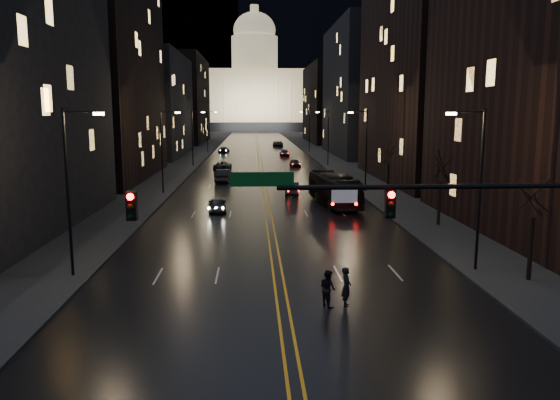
{
  "coord_description": "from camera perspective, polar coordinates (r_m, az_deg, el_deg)",
  "views": [
    {
      "loc": [
        -1.32,
        -18.72,
        8.81
      ],
      "look_at": [
        0.16,
        10.9,
        4.0
      ],
      "focal_mm": 35.0,
      "sensor_mm": 36.0,
      "label": 1
    }
  ],
  "objects": [
    {
      "name": "building_left_far",
      "position": [
        112.46,
        -13.13,
        9.6
      ],
      "size": [
        12.0,
        34.0,
        20.0
      ],
      "primitive_type": "cube",
      "color": "black",
      "rests_on": "ground"
    },
    {
      "name": "sidewalk_right",
      "position": [
        149.76,
        3.02,
        5.87
      ],
      "size": [
        8.0,
        320.0,
        0.16
      ],
      "primitive_type": "cube",
      "color": "black",
      "rests_on": "ground"
    },
    {
      "name": "receding_car_c",
      "position": [
        108.68,
        0.47,
        4.91
      ],
      "size": [
        1.86,
        4.42,
        1.27
      ],
      "primitive_type": "imported",
      "rotation": [
        0.0,
        0.0,
        0.02
      ],
      "color": "black",
      "rests_on": "ground"
    },
    {
      "name": "building_left_mid",
      "position": [
        75.51,
        -18.44,
        12.71
      ],
      "size": [
        12.0,
        30.0,
        28.0
      ],
      "primitive_type": "cube",
      "color": "black",
      "rests_on": "ground"
    },
    {
      "name": "receding_car_a",
      "position": [
        58.09,
        1.27,
        1.18
      ],
      "size": [
        1.76,
        4.22,
        1.36
      ],
      "primitive_type": "imported",
      "rotation": [
        0.0,
        0.0,
        -0.08
      ],
      "color": "black",
      "rests_on": "ground"
    },
    {
      "name": "streetlamp_right_mid",
      "position": [
        60.07,
        8.83,
        5.56
      ],
      "size": [
        2.13,
        0.25,
        9.0
      ],
      "color": "black",
      "rests_on": "ground"
    },
    {
      "name": "oncoming_car_d",
      "position": [
        118.13,
        -5.89,
        5.23
      ],
      "size": [
        2.43,
        4.8,
        1.33
      ],
      "primitive_type": "imported",
      "rotation": [
        0.0,
        0.0,
        3.02
      ],
      "color": "black",
      "rests_on": "ground"
    },
    {
      "name": "streetlamp_right_dist",
      "position": [
        119.39,
        2.99,
        7.43
      ],
      "size": [
        2.13,
        0.25,
        9.0
      ],
      "color": "black",
      "rests_on": "ground"
    },
    {
      "name": "oncoming_car_b",
      "position": [
        69.31,
        -5.95,
        2.54
      ],
      "size": [
        1.94,
        4.94,
        1.6
      ],
      "primitive_type": "imported",
      "rotation": [
        0.0,
        0.0,
        3.09
      ],
      "color": "black",
      "rests_on": "ground"
    },
    {
      "name": "streetlamp_left_near",
      "position": [
        30.47,
        -21.0,
        1.58
      ],
      "size": [
        2.13,
        0.25,
        9.0
      ],
      "color": "black",
      "rests_on": "ground"
    },
    {
      "name": "receding_car_d",
      "position": [
        138.43,
        -0.22,
        5.9
      ],
      "size": [
        2.63,
        5.55,
        1.53
      ],
      "primitive_type": "imported",
      "rotation": [
        0.0,
        0.0,
        -0.02
      ],
      "color": "black",
      "rests_on": "ground"
    },
    {
      "name": "receding_car_b",
      "position": [
        87.19,
        1.59,
        3.86
      ],
      "size": [
        1.71,
        3.97,
        1.34
      ],
      "primitive_type": "imported",
      "rotation": [
        0.0,
        0.0,
        0.03
      ],
      "color": "black",
      "rests_on": "ground"
    },
    {
      "name": "building_right_tall",
      "position": [
        72.97,
        15.67,
        16.92
      ],
      "size": [
        12.0,
        30.0,
        38.0
      ],
      "primitive_type": "cube",
      "color": "black",
      "rests_on": "ground"
    },
    {
      "name": "ground",
      "position": [
        20.73,
        1.1,
        -15.94
      ],
      "size": [
        900.0,
        900.0,
        0.0
      ],
      "primitive_type": "plane",
      "color": "black",
      "rests_on": "ground"
    },
    {
      "name": "tree_right_far",
      "position": [
        58.65,
        11.31,
        4.86
      ],
      "size": [
        2.4,
        2.4,
        6.65
      ],
      "color": "black",
      "rests_on": "ground"
    },
    {
      "name": "center_line",
      "position": [
        148.98,
        -2.37,
        5.84
      ],
      "size": [
        0.62,
        320.0,
        0.01
      ],
      "primitive_type": "cube",
      "color": "orange",
      "rests_on": "road"
    },
    {
      "name": "building_right_dist",
      "position": [
        160.29,
        5.21,
        9.97
      ],
      "size": [
        12.0,
        40.0,
        22.0
      ],
      "primitive_type": "cube",
      "color": "black",
      "rests_on": "ground"
    },
    {
      "name": "mountain_ridge",
      "position": [
        404.77,
        3.16,
        17.19
      ],
      "size": [
        520.0,
        60.0,
        130.0
      ],
      "primitive_type": "cube",
      "color": "black",
      "rests_on": "ground"
    },
    {
      "name": "building_right_mid",
      "position": [
        113.02,
        8.69,
        11.25
      ],
      "size": [
        12.0,
        34.0,
        26.0
      ],
      "primitive_type": "cube",
      "color": "black",
      "rests_on": "ground"
    },
    {
      "name": "traffic_signal",
      "position": [
        20.4,
        17.95,
        -1.71
      ],
      "size": [
        17.29,
        0.45,
        7.0
      ],
      "color": "black",
      "rests_on": "ground"
    },
    {
      "name": "capitol",
      "position": [
        268.85,
        -2.64,
        11.0
      ],
      "size": [
        90.0,
        50.0,
        58.5
      ],
      "color": "black",
      "rests_on": "ground"
    },
    {
      "name": "building_left_dist",
      "position": [
        159.96,
        -10.1,
        10.23
      ],
      "size": [
        12.0,
        40.0,
        24.0
      ],
      "primitive_type": "cube",
      "color": "black",
      "rests_on": "ground"
    },
    {
      "name": "streetlamp_right_near",
      "position": [
        31.4,
        19.9,
        1.85
      ],
      "size": [
        2.13,
        0.25,
        9.0
      ],
      "color": "black",
      "rests_on": "ground"
    },
    {
      "name": "streetlamp_right_far",
      "position": [
        89.62,
        4.95,
        6.81
      ],
      "size": [
        2.13,
        0.25,
        9.0
      ],
      "color": "black",
      "rests_on": "ground"
    },
    {
      "name": "streetlamp_left_dist",
      "position": [
        119.15,
        -7.5,
        7.36
      ],
      "size": [
        2.13,
        0.25,
        9.0
      ],
      "color": "black",
      "rests_on": "ground"
    },
    {
      "name": "oncoming_car_c",
      "position": [
        83.39,
        -6.02,
        3.59
      ],
      "size": [
        2.76,
        5.16,
        1.38
      ],
      "primitive_type": "imported",
      "rotation": [
        0.0,
        0.0,
        3.04
      ],
      "color": "black",
      "rests_on": "ground"
    },
    {
      "name": "pedestrian_b",
      "position": [
        25.24,
        5.02,
        -9.17
      ],
      "size": [
        0.82,
        0.96,
        1.73
      ],
      "primitive_type": "imported",
      "rotation": [
        0.0,
        0.0,
        2.1
      ],
      "color": "black",
      "rests_on": "ground"
    },
    {
      "name": "pedestrian_a",
      "position": [
        25.35,
        6.95,
        -9.0
      ],
      "size": [
        0.55,
        0.74,
        1.83
      ],
      "primitive_type": "imported",
      "rotation": [
        0.0,
        0.0,
        1.39
      ],
      "color": "black",
      "rests_on": "ground"
    },
    {
      "name": "sidewalk_left",
      "position": [
        149.51,
        -7.77,
        5.8
      ],
      "size": [
        8.0,
        320.0,
        0.16
      ],
      "primitive_type": "cube",
      "color": "black",
      "rests_on": "ground"
    },
    {
      "name": "bus",
      "position": [
        52.14,
        5.66,
        1.11
      ],
      "size": [
        3.81,
        10.96,
        2.99
      ],
      "primitive_type": "imported",
      "rotation": [
        0.0,
        0.0,
        0.12
      ],
      "color": "black",
      "rests_on": "ground"
    },
    {
      "name": "streetlamp_left_far",
      "position": [
        89.3,
        -9.03,
        6.72
      ],
      "size": [
        2.13,
        0.25,
        9.0
      ],
      "color": "black",
      "rests_on": "ground"
    },
    {
      "name": "tree_right_near",
      "position": [
        30.61,
        25.06,
        0.3
      ],
      "size": [
        2.4,
        2.4,
        6.65
      ],
      "color": "black",
      "rests_on": "ground"
    },
    {
      "name": "oncoming_car_a",
      "position": [
        48.76,
        -6.57,
        -0.45
      ],
      "size": [
        1.84,
        4.0,
        1.33
      ],
      "primitive_type": "imported",
      "rotation": [
        0.0,
        0.0,
        3.21
      ],
      "color": "black",
      "rests_on": "ground"
    },
    {
      "name": "road",
      "position": [
        148.98,
        -2.37,
        5.83
      ],
      "size": [
        20.0,
        320.0,
        0.02
      ],
      "primitive_type": "cube",
      "color": "black",
      "rests_on": "ground"
    },
    {
      "name": "streetlamp_left_mid",
      "position": [
        59.59,
        -12.08,
        5.44
      ],
      "size": [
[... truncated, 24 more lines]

